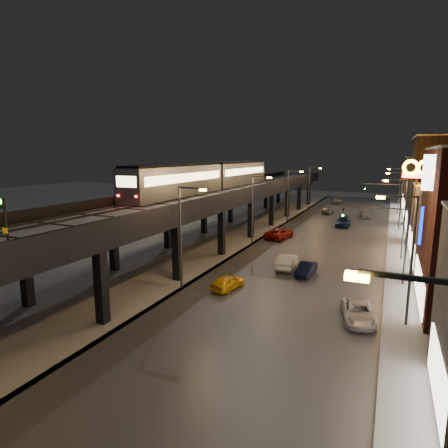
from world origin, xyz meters
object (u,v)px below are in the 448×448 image
(car_mid_dark, at_px, (328,210))
(car_far_white, at_px, (337,201))
(subway_train, at_px, (212,176))
(car_onc_white, at_px, (343,222))
(car_mid_silver, at_px, (279,233))
(car_onc_dark, at_px, (358,313))
(sign_citgo, at_px, (441,194))
(rail_signal, at_px, (4,215))
(car_near_white, at_px, (287,262))
(car_taxi, at_px, (228,283))
(car_onc_silver, at_px, (306,270))
(car_onc_red, at_px, (365,214))

(car_mid_dark, height_order, car_far_white, car_far_white)
(subway_train, xyz_separation_m, car_onc_white, (17.20, 13.42, -7.81))
(car_mid_silver, bearing_deg, subway_train, 11.97)
(car_onc_dark, height_order, sign_citgo, sign_citgo)
(subway_train, distance_m, car_onc_white, 23.18)
(rail_signal, distance_m, car_near_white, 26.81)
(car_taxi, distance_m, car_far_white, 64.06)
(car_onc_silver, height_order, car_onc_red, car_onc_red)
(car_taxi, height_order, car_onc_red, car_onc_red)
(car_near_white, distance_m, car_onc_silver, 2.76)
(car_onc_red, height_order, sign_citgo, sign_citgo)
(car_onc_white, bearing_deg, car_onc_silver, -91.54)
(subway_train, relative_size, car_far_white, 9.31)
(car_taxi, xyz_separation_m, car_near_white, (3.11, 8.06, 0.13))
(car_near_white, height_order, car_onc_red, car_near_white)
(car_near_white, distance_m, car_onc_dark, 12.78)
(car_mid_dark, xyz_separation_m, car_onc_silver, (4.29, -41.13, -0.04))
(car_taxi, bearing_deg, car_onc_red, -90.52)
(car_taxi, bearing_deg, car_onc_dark, 179.22)
(sign_citgo, bearing_deg, car_taxi, -177.92)
(car_mid_silver, bearing_deg, car_mid_dark, -86.56)
(car_onc_silver, height_order, sign_citgo, sign_citgo)
(car_far_white, bearing_deg, car_mid_silver, 98.75)
(car_mid_silver, relative_size, car_onc_dark, 1.22)
(car_near_white, relative_size, sign_citgo, 0.40)
(car_onc_dark, distance_m, car_onc_white, 36.69)
(rail_signal, relative_size, car_onc_dark, 0.64)
(car_mid_silver, relative_size, sign_citgo, 0.47)
(subway_train, height_order, car_mid_silver, subway_train)
(car_near_white, height_order, car_far_white, car_near_white)
(car_mid_silver, distance_m, car_onc_white, 14.72)
(car_onc_dark, bearing_deg, car_taxi, 157.83)
(subway_train, distance_m, car_far_white, 45.67)
(car_onc_dark, distance_m, sign_citgo, 9.86)
(car_onc_silver, relative_size, car_onc_red, 0.91)
(subway_train, xyz_separation_m, car_near_white, (14.66, -12.75, -7.78))
(car_mid_dark, bearing_deg, subway_train, 66.21)
(car_far_white, height_order, car_onc_dark, car_far_white)
(subway_train, distance_m, car_mid_dark, 30.74)
(car_near_white, bearing_deg, car_onc_dark, 123.17)
(car_taxi, relative_size, car_near_white, 0.81)
(car_mid_silver, distance_m, car_far_white, 42.78)
(car_onc_red, bearing_deg, car_onc_white, -112.73)
(car_near_white, xyz_separation_m, sign_citgo, (12.34, -7.50, 8.18))
(rail_signal, relative_size, car_near_white, 0.62)
(subway_train, bearing_deg, car_mid_dark, 64.74)
(car_mid_dark, bearing_deg, car_near_white, 94.33)
(subway_train, xyz_separation_m, sign_citgo, (27.00, -20.25, 0.40))
(car_onc_white, xyz_separation_m, sign_citgo, (9.80, -33.67, 8.21))
(car_onc_red, relative_size, sign_citgo, 0.36)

